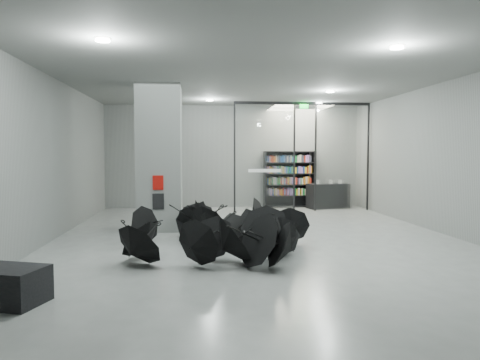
{
  "coord_description": "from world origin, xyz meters",
  "views": [
    {
      "loc": [
        -1.5,
        -10.55,
        2.12
      ],
      "look_at": [
        -0.3,
        1.5,
        1.4
      ],
      "focal_mm": 33.3,
      "sensor_mm": 36.0,
      "label": 1
    }
  ],
  "objects": [
    {
      "name": "room",
      "position": [
        0.0,
        0.0,
        2.84
      ],
      "size": [
        14.0,
        14.02,
        4.01
      ],
      "color": "gray",
      "rests_on": "ground"
    },
    {
      "name": "shop_counter",
      "position": [
        3.61,
        6.23,
        0.48
      ],
      "size": [
        1.69,
        0.97,
        0.95
      ],
      "primitive_type": "cube",
      "rotation": [
        0.0,
        0.0,
        0.22
      ],
      "color": "black",
      "rests_on": "ground"
    },
    {
      "name": "umbrella_cluster",
      "position": [
        -0.88,
        -0.88,
        0.31
      ],
      "size": [
        4.5,
        4.77,
        1.32
      ],
      "color": "black",
      "rests_on": "ground"
    },
    {
      "name": "fire_cabinet",
      "position": [
        -2.5,
        1.38,
        1.35
      ],
      "size": [
        0.28,
        0.04,
        0.38
      ],
      "primitive_type": "cube",
      "color": "#A50A07",
      "rests_on": "column"
    },
    {
      "name": "column",
      "position": [
        -2.5,
        2.0,
        2.0
      ],
      "size": [
        1.2,
        1.2,
        4.0
      ],
      "primitive_type": "cube",
      "color": "slate",
      "rests_on": "ground"
    },
    {
      "name": "info_panel",
      "position": [
        -2.5,
        1.38,
        0.85
      ],
      "size": [
        0.3,
        0.03,
        0.42
      ],
      "primitive_type": "cube",
      "color": "black",
      "rests_on": "column"
    },
    {
      "name": "exit_sign",
      "position": [
        2.4,
        5.3,
        3.82
      ],
      "size": [
        0.3,
        0.06,
        0.15
      ],
      "primitive_type": "cube",
      "color": "#0CE533",
      "rests_on": "room"
    },
    {
      "name": "glass_partition",
      "position": [
        2.39,
        5.5,
        2.18
      ],
      "size": [
        5.06,
        0.08,
        4.0
      ],
      "color": "silver",
      "rests_on": "ground"
    },
    {
      "name": "bookshelf",
      "position": [
        2.2,
        6.75,
        1.11
      ],
      "size": [
        2.05,
        0.61,
        2.22
      ],
      "primitive_type": null,
      "rotation": [
        0.0,
        0.0,
        0.1
      ],
      "color": "black",
      "rests_on": "ground"
    }
  ]
}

